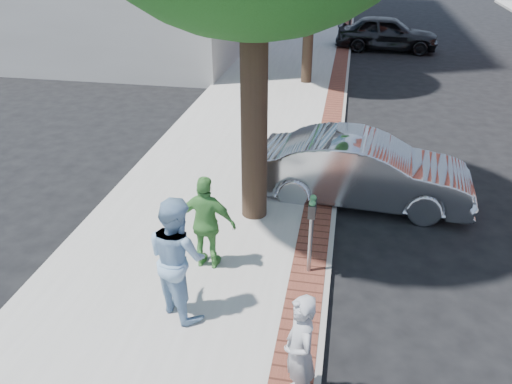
% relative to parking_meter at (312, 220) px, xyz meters
% --- Properties ---
extents(ground, '(120.00, 120.00, 0.00)m').
position_rel_parking_meter_xyz_m(ground, '(-0.71, -0.14, -1.21)').
color(ground, black).
rests_on(ground, ground).
extents(sidewalk, '(5.00, 60.00, 0.15)m').
position_rel_parking_meter_xyz_m(sidewalk, '(-2.21, 7.86, -1.13)').
color(sidewalk, '#9E9991').
rests_on(sidewalk, ground).
extents(brick_strip, '(0.60, 60.00, 0.01)m').
position_rel_parking_meter_xyz_m(brick_strip, '(-0.01, 7.86, -1.05)').
color(brick_strip, brown).
rests_on(brick_strip, sidewalk).
extents(curb, '(0.10, 60.00, 0.15)m').
position_rel_parking_meter_xyz_m(curb, '(0.34, 7.86, -1.13)').
color(curb, gray).
rests_on(curb, ground).
extents(parking_meter, '(0.12, 0.32, 1.47)m').
position_rel_parking_meter_xyz_m(parking_meter, '(0.00, 0.00, 0.00)').
color(parking_meter, gray).
rests_on(parking_meter, sidewalk).
extents(person_gray, '(0.60, 0.70, 1.62)m').
position_rel_parking_meter_xyz_m(person_gray, '(0.10, -2.68, -0.25)').
color(person_gray, '#A4A5A9').
rests_on(person_gray, sidewalk).
extents(person_officer, '(1.23, 1.18, 2.00)m').
position_rel_parking_meter_xyz_m(person_officer, '(-1.89, -1.34, -0.06)').
color(person_officer, '#84A9CC').
rests_on(person_officer, sidewalk).
extents(person_green, '(1.05, 0.49, 1.75)m').
position_rel_parking_meter_xyz_m(person_green, '(-1.77, -0.14, -0.18)').
color(person_green, '#509945').
rests_on(person_green, sidewalk).
extents(sedan_silver, '(4.75, 1.96, 1.53)m').
position_rel_parking_meter_xyz_m(sedan_silver, '(0.89, 3.01, -0.44)').
color(sedan_silver, '#ADB0B4').
rests_on(sedan_silver, ground).
extents(bg_car, '(4.92, 2.14, 1.65)m').
position_rel_parking_meter_xyz_m(bg_car, '(2.05, 18.63, -0.38)').
color(bg_car, black).
rests_on(bg_car, ground).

